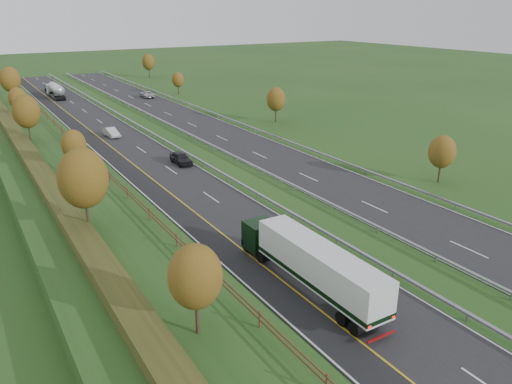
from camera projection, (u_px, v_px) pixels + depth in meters
The scene contains 19 objects.
ground at pixel (192, 150), 76.77m from camera, with size 400.00×400.00×0.00m, color #214217.
near_carriageway at pixel (131, 149), 76.87m from camera, with size 10.50×200.00×0.04m, color black.
far_carriageway at pixel (226, 136), 84.91m from camera, with size 10.50×200.00×0.04m, color black.
hard_shoulder at pixel (107, 153), 75.04m from camera, with size 3.00×200.00×0.04m, color black.
lane_markings at pixel (170, 144), 79.88m from camera, with size 26.75×200.00×0.01m.
embankment_left at pixel (41, 155), 70.19m from camera, with size 12.00×200.00×2.00m, color #214217.
hedge_left at pixel (24, 147), 68.68m from camera, with size 2.20×180.00×1.10m, color #2D3616.
fence_left at pixel (73, 140), 71.46m from camera, with size 0.12×189.06×1.20m.
median_barrier_near at pixel (166, 141), 79.44m from camera, with size 0.32×200.00×0.71m.
median_barrier_far at pixel (195, 137), 81.93m from camera, with size 0.32×200.00×0.71m.
outer_barrier_far at pixel (255, 129), 87.53m from camera, with size 0.32×200.00×0.71m.
trees_left at pixel (42, 122), 65.80m from camera, with size 6.64×164.30×7.66m.
trees_far at pixel (217, 84), 113.33m from camera, with size 8.45×118.60×7.12m.
box_lorry at pixel (310, 263), 37.89m from camera, with size 2.58×16.28×4.06m.
road_tanker at pixel (55, 90), 120.49m from camera, with size 2.40×11.22×3.46m.
car_dark_near at pixel (181, 158), 69.45m from camera, with size 1.93×4.80×1.63m, color black.
car_silver_mid at pixel (111, 132), 84.21m from camera, with size 1.57×4.51×1.49m, color silver.
car_small_far at pixel (50, 89), 128.85m from camera, with size 1.96×4.82×1.40m, color #131C3C.
car_oncoming at pixel (147, 94), 121.25m from camera, with size 2.57×5.58×1.55m, color #BBBBC0.
Camera 1 is at (-22.19, -13.55, 20.53)m, focal length 35.00 mm.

